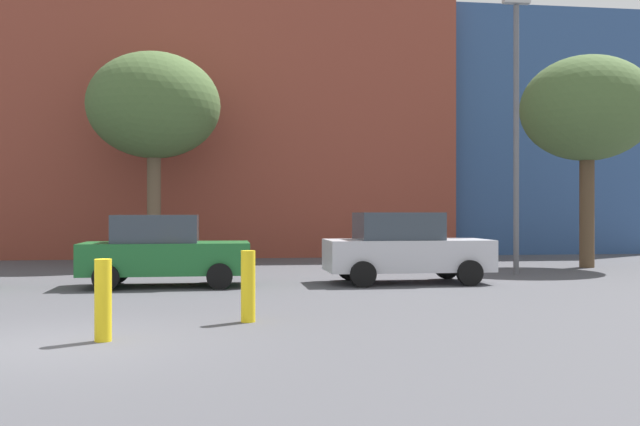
{
  "coord_description": "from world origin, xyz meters",
  "views": [
    {
      "loc": [
        2.34,
        -10.28,
        1.84
      ],
      "look_at": [
        5.11,
        9.52,
        1.8
      ],
      "focal_mm": 40.31,
      "sensor_mm": 36.0,
      "label": 1
    }
  ],
  "objects_px": {
    "parked_car_2": "(163,251)",
    "bare_tree_1": "(154,107)",
    "parked_car_3": "(405,248)",
    "street_lamp": "(516,118)",
    "bollard_yellow_1": "(103,300)",
    "bollard_yellow_0": "(248,286)",
    "bare_tree_0": "(587,110)"
  },
  "relations": [
    {
      "from": "bare_tree_0",
      "to": "bare_tree_1",
      "type": "relative_size",
      "value": 0.94
    },
    {
      "from": "bollard_yellow_0",
      "to": "bollard_yellow_1",
      "type": "distance_m",
      "value": 2.59
    },
    {
      "from": "parked_car_3",
      "to": "bollard_yellow_0",
      "type": "bearing_deg",
      "value": -125.35
    },
    {
      "from": "bollard_yellow_0",
      "to": "parked_car_2",
      "type": "bearing_deg",
      "value": 107.06
    },
    {
      "from": "bollard_yellow_1",
      "to": "street_lamp",
      "type": "distance_m",
      "value": 14.55
    },
    {
      "from": "parked_car_3",
      "to": "street_lamp",
      "type": "distance_m",
      "value": 5.72
    },
    {
      "from": "bollard_yellow_1",
      "to": "bare_tree_0",
      "type": "bearing_deg",
      "value": 40.55
    },
    {
      "from": "parked_car_3",
      "to": "bollard_yellow_1",
      "type": "xyz_separation_m",
      "value": [
        -6.37,
        -7.51,
        -0.32
      ]
    },
    {
      "from": "parked_car_3",
      "to": "street_lamp",
      "type": "height_order",
      "value": "street_lamp"
    },
    {
      "from": "parked_car_2",
      "to": "bare_tree_0",
      "type": "bearing_deg",
      "value": 17.25
    },
    {
      "from": "parked_car_2",
      "to": "bare_tree_1",
      "type": "height_order",
      "value": "bare_tree_1"
    },
    {
      "from": "parked_car_3",
      "to": "bare_tree_1",
      "type": "bearing_deg",
      "value": 132.96
    },
    {
      "from": "bare_tree_0",
      "to": "bollard_yellow_0",
      "type": "xyz_separation_m",
      "value": [
        -11.51,
        -10.16,
        -4.6
      ]
    },
    {
      "from": "parked_car_2",
      "to": "bollard_yellow_0",
      "type": "distance_m",
      "value": 6.29
    },
    {
      "from": "parked_car_2",
      "to": "bare_tree_1",
      "type": "distance_m",
      "value": 8.87
    },
    {
      "from": "bare_tree_1",
      "to": "bollard_yellow_0",
      "type": "bearing_deg",
      "value": -78.56
    },
    {
      "from": "bollard_yellow_0",
      "to": "bollard_yellow_1",
      "type": "relative_size",
      "value": 1.02
    },
    {
      "from": "parked_car_2",
      "to": "street_lamp",
      "type": "distance_m",
      "value": 10.84
    },
    {
      "from": "bare_tree_0",
      "to": "bollard_yellow_0",
      "type": "distance_m",
      "value": 16.03
    },
    {
      "from": "parked_car_3",
      "to": "parked_car_2",
      "type": "bearing_deg",
      "value": -180.0
    },
    {
      "from": "bare_tree_0",
      "to": "bare_tree_1",
      "type": "xyz_separation_m",
      "value": [
        -14.25,
        3.37,
        0.3
      ]
    },
    {
      "from": "parked_car_2",
      "to": "bollard_yellow_0",
      "type": "relative_size",
      "value": 3.41
    },
    {
      "from": "parked_car_2",
      "to": "parked_car_3",
      "type": "xyz_separation_m",
      "value": [
        6.1,
        0.0,
        0.03
      ]
    },
    {
      "from": "bare_tree_0",
      "to": "street_lamp",
      "type": "distance_m",
      "value": 4.04
    },
    {
      "from": "parked_car_3",
      "to": "bollard_yellow_1",
      "type": "height_order",
      "value": "parked_car_3"
    },
    {
      "from": "bare_tree_0",
      "to": "bollard_yellow_0",
      "type": "bearing_deg",
      "value": -138.58
    },
    {
      "from": "bollard_yellow_0",
      "to": "bollard_yellow_1",
      "type": "height_order",
      "value": "bollard_yellow_0"
    },
    {
      "from": "parked_car_2",
      "to": "bare_tree_1",
      "type": "relative_size",
      "value": 0.55
    },
    {
      "from": "parked_car_2",
      "to": "bare_tree_1",
      "type": "xyz_separation_m",
      "value": [
        -0.89,
        7.51,
        4.62
      ]
    },
    {
      "from": "bollard_yellow_1",
      "to": "bollard_yellow_0",
      "type": "bearing_deg",
      "value": 35.43
    },
    {
      "from": "parked_car_2",
      "to": "bare_tree_0",
      "type": "height_order",
      "value": "bare_tree_0"
    },
    {
      "from": "bare_tree_0",
      "to": "street_lamp",
      "type": "relative_size",
      "value": 0.86
    }
  ]
}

